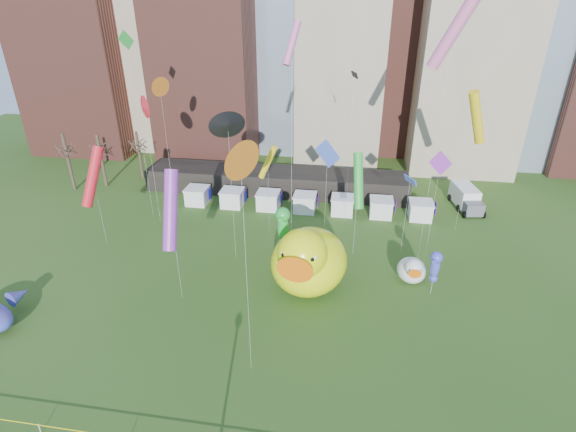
% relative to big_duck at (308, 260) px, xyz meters
% --- Properties ---
extents(skyline, '(101.00, 23.00, 68.00)m').
position_rel_big_duck_xyz_m(skyline, '(-1.13, 42.80, 17.91)').
color(skyline, brown).
rests_on(skyline, ground).
extents(pavilion, '(38.00, 6.00, 3.20)m').
position_rel_big_duck_xyz_m(pavilion, '(-7.38, 23.74, -1.93)').
color(pavilion, black).
rests_on(pavilion, ground).
extents(vendor_tents, '(33.24, 2.80, 2.40)m').
position_rel_big_duck_xyz_m(vendor_tents, '(-2.36, 17.74, -2.42)').
color(vendor_tents, white).
rests_on(vendor_tents, ground).
extents(bare_trees, '(8.44, 6.44, 8.50)m').
position_rel_big_duck_xyz_m(bare_trees, '(-33.55, 22.28, 0.49)').
color(bare_trees, '#382B21').
rests_on(bare_trees, ground).
extents(big_duck, '(8.32, 10.44, 7.68)m').
position_rel_big_duck_xyz_m(big_duck, '(0.00, 0.00, 0.00)').
color(big_duck, '#EEFF0D').
rests_on(big_duck, ground).
extents(small_duck, '(2.91, 3.93, 3.03)m').
position_rel_big_duck_xyz_m(small_duck, '(10.13, 3.11, -2.14)').
color(small_duck, white).
rests_on(small_duck, ground).
extents(seahorse_green, '(1.54, 1.92, 7.34)m').
position_rel_big_duck_xyz_m(seahorse_green, '(-2.87, 3.01, 1.95)').
color(seahorse_green, silver).
rests_on(seahorse_green, ground).
extents(seahorse_purple, '(1.47, 1.64, 4.74)m').
position_rel_big_duck_xyz_m(seahorse_purple, '(11.87, 1.23, -0.17)').
color(seahorse_purple, silver).
rests_on(seahorse_purple, ground).
extents(box_truck, '(3.59, 7.05, 2.86)m').
position_rel_big_duck_xyz_m(box_truck, '(19.07, 22.26, -2.06)').
color(box_truck, white).
rests_on(box_truck, ground).
extents(kite_0, '(2.53, 3.90, 11.76)m').
position_rel_big_duck_xyz_m(kite_0, '(-23.81, 4.97, 5.02)').
color(kite_0, silver).
rests_on(kite_0, ground).
extents(kite_1, '(1.54, 2.05, 24.06)m').
position_rel_big_duck_xyz_m(kite_1, '(-1.92, 2.33, 18.76)').
color(kite_1, silver).
rests_on(kite_1, ground).
extents(kite_2, '(2.17, 1.80, 16.04)m').
position_rel_big_duck_xyz_m(kite_2, '(-8.44, 4.79, 11.25)').
color(kite_2, silver).
rests_on(kite_2, ground).
extents(kite_3, '(1.59, 3.45, 11.63)m').
position_rel_big_duck_xyz_m(kite_3, '(4.28, 7.45, 5.27)').
color(kite_3, silver).
rests_on(kite_3, ground).
extents(kite_4, '(2.53, 1.27, 10.86)m').
position_rel_big_duck_xyz_m(kite_4, '(-6.05, 11.65, 5.26)').
color(kite_4, silver).
rests_on(kite_4, ground).
extents(kite_5, '(1.24, 2.05, 9.08)m').
position_rel_big_duck_xyz_m(kite_5, '(9.57, 8.65, 5.17)').
color(kite_5, silver).
rests_on(kite_5, ground).
extents(kite_6, '(1.14, 2.28, 18.03)m').
position_rel_big_duck_xyz_m(kite_6, '(-3.08, -10.63, 13.31)').
color(kite_6, silver).
rests_on(kite_6, ground).
extents(kite_7, '(2.24, 0.84, 13.51)m').
position_rel_big_duck_xyz_m(kite_7, '(11.37, 4.04, 8.57)').
color(kite_7, silver).
rests_on(kite_7, ground).
extents(kite_8, '(1.86, 2.13, 15.87)m').
position_rel_big_duck_xyz_m(kite_8, '(-20.29, 11.70, 11.07)').
color(kite_8, silver).
rests_on(kite_8, ground).
extents(kite_9, '(3.98, 2.13, 26.29)m').
position_rel_big_duck_xyz_m(kite_9, '(11.34, 7.42, 19.50)').
color(kite_9, silver).
rests_on(kite_9, ground).
extents(kite_10, '(0.87, 2.01, 18.43)m').
position_rel_big_duck_xyz_m(kite_10, '(3.10, 15.36, 14.32)').
color(kite_10, silver).
rests_on(kite_10, ground).
extents(kite_11, '(0.91, 1.90, 22.59)m').
position_rel_big_duck_xyz_m(kite_11, '(-21.85, 13.00, 17.16)').
color(kite_11, silver).
rests_on(kite_11, ground).
extents(kite_12, '(3.50, 3.19, 17.08)m').
position_rel_big_duck_xyz_m(kite_12, '(16.59, 15.05, 10.42)').
color(kite_12, silver).
rests_on(kite_12, ground).
extents(kite_13, '(2.74, 1.35, 12.83)m').
position_rel_big_duck_xyz_m(kite_13, '(0.94, 8.19, 7.67)').
color(kite_13, silver).
rests_on(kite_13, ground).
extents(kite_14, '(0.76, 2.22, 17.50)m').
position_rel_big_duck_xyz_m(kite_14, '(-19.36, 14.50, 12.84)').
color(kite_14, silver).
rests_on(kite_14, ground).
extents(kite_15, '(1.49, 4.08, 12.70)m').
position_rel_big_duck_xyz_m(kite_15, '(-11.61, -3.07, 5.77)').
color(kite_15, silver).
rests_on(kite_15, ground).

